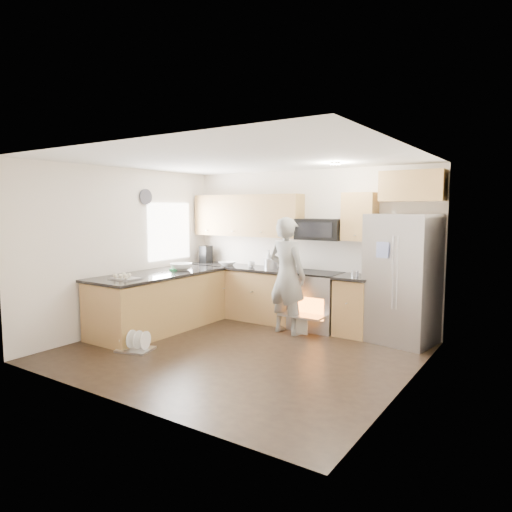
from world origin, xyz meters
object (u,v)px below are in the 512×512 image
Objects in this scene: stove_range at (316,288)px; dish_rack at (135,345)px; refrigerator at (402,279)px; person at (287,276)px.

stove_range is 2.96m from dish_rack.
dish_rack is at bearing -130.38° from refrigerator.
refrigerator is at bearing -154.22° from person.
stove_range is 0.61m from person.
refrigerator reaches higher than person.
person is (-1.63, -0.50, -0.03)m from refrigerator.
dish_rack is (-2.94, -2.43, -0.86)m from refrigerator.
person is 2.48m from dish_rack.
refrigerator is 3.49× the size of dish_rack.
stove_range is at bearing -169.69° from refrigerator.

